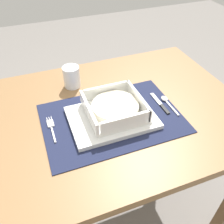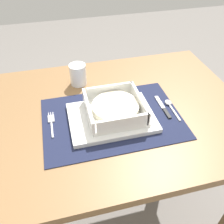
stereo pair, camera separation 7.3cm
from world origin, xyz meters
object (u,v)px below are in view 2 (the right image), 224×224
at_px(spoon, 170,105).
at_px(butter_knife, 164,108).
at_px(drinking_glass, 78,75).
at_px(fork, 51,122).
at_px(porridge_bowl, 114,108).
at_px(dining_table, 113,130).

relative_size(spoon, butter_knife, 0.89).
distance_m(butter_knife, drinking_glass, 0.37).
bearing_deg(fork, spoon, 2.79).
bearing_deg(porridge_bowl, drinking_glass, 110.61).
bearing_deg(porridge_bowl, fork, 174.37).
xyz_separation_m(fork, drinking_glass, (0.13, 0.22, 0.03)).
relative_size(dining_table, fork, 7.86).
bearing_deg(porridge_bowl, spoon, 2.37).
bearing_deg(butter_knife, drinking_glass, 140.76).
distance_m(fork, butter_knife, 0.41).
xyz_separation_m(dining_table, butter_knife, (0.18, -0.04, 0.11)).
height_order(fork, spoon, spoon).
height_order(dining_table, porridge_bowl, porridge_bowl).
bearing_deg(porridge_bowl, dining_table, 83.58).
relative_size(butter_knife, drinking_glass, 1.50).
relative_size(fork, drinking_glass, 1.46).
bearing_deg(spoon, dining_table, 170.54).
bearing_deg(drinking_glass, fork, -119.90).
relative_size(fork, spoon, 1.09).
xyz_separation_m(dining_table, porridge_bowl, (-0.00, -0.04, 0.14)).
height_order(porridge_bowl, fork, porridge_bowl).
height_order(dining_table, drinking_glass, drinking_glass).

